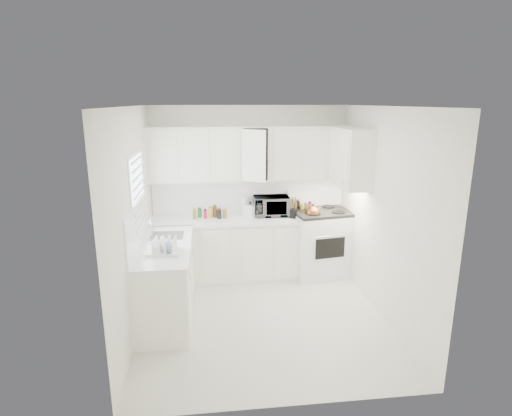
{
  "coord_description": "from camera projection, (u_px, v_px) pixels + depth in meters",
  "views": [
    {
      "loc": [
        -0.64,
        -4.69,
        2.66
      ],
      "look_at": [
        0.0,
        0.7,
        1.25
      ],
      "focal_mm": 29.02,
      "sensor_mm": 36.0,
      "label": 1
    }
  ],
  "objects": [
    {
      "name": "spice_left_2",
      "position": [
        205.0,
        213.0,
        6.28
      ],
      "size": [
        0.06,
        0.06,
        0.13
      ],
      "primitive_type": "cylinder",
      "color": "#BE193F",
      "rests_on": "countertop_back"
    },
    {
      "name": "sauce_right_5",
      "position": [
        305.0,
        208.0,
        6.43
      ],
      "size": [
        0.06,
        0.06,
        0.19
      ],
      "primitive_type": "cylinder",
      "color": "#2A8030",
      "rests_on": "countertop_back"
    },
    {
      "name": "spice_left_0",
      "position": [
        195.0,
        213.0,
        6.26
      ],
      "size": [
        0.06,
        0.06,
        0.13
      ],
      "primitive_type": "cylinder",
      "color": "olive",
      "rests_on": "countertop_back"
    },
    {
      "name": "backsplash_left",
      "position": [
        138.0,
        224.0,
        4.96
      ],
      "size": [
        0.02,
        1.6,
        0.55
      ],
      "primitive_type": "cube",
      "color": "white",
      "rests_on": "wall_left"
    },
    {
      "name": "sauce_right_0",
      "position": [
        287.0,
        208.0,
        6.46
      ],
      "size": [
        0.06,
        0.06,
        0.19
      ],
      "primitive_type": "cylinder",
      "color": "#BE193F",
      "rests_on": "countertop_back"
    },
    {
      "name": "wall_back",
      "position": [
        249.0,
        191.0,
        6.46
      ],
      "size": [
        3.0,
        0.0,
        3.0
      ],
      "primitive_type": "plane",
      "rotation": [
        1.57,
        0.0,
        0.0
      ],
      "color": "white",
      "rests_on": "ground"
    },
    {
      "name": "upper_cabinets_back",
      "position": [
        250.0,
        180.0,
        6.25
      ],
      "size": [
        3.0,
        0.33,
        0.8
      ],
      "primitive_type": null,
      "color": "white",
      "rests_on": "wall_back"
    },
    {
      "name": "dish_rack",
      "position": [
        164.0,
        245.0,
        4.76
      ],
      "size": [
        0.41,
        0.33,
        0.21
      ],
      "primitive_type": null,
      "rotation": [
        0.0,
        0.0,
        -0.13
      ],
      "color": "white",
      "rests_on": "countertop_left"
    },
    {
      "name": "window_blinds",
      "position": [
        139.0,
        195.0,
        5.03
      ],
      "size": [
        0.06,
        0.96,
        1.06
      ],
      "primitive_type": null,
      "color": "white",
      "rests_on": "wall_left"
    },
    {
      "name": "sauce_right_2",
      "position": [
        294.0,
        207.0,
        6.47
      ],
      "size": [
        0.06,
        0.06,
        0.19
      ],
      "primitive_type": "cylinder",
      "color": "brown",
      "rests_on": "countertop_back"
    },
    {
      "name": "tea_kettle",
      "position": [
        313.0,
        211.0,
        6.13
      ],
      "size": [
        0.34,
        0.32,
        0.26
      ],
      "primitive_type": null,
      "rotation": [
        0.0,
        0.0,
        0.34
      ],
      "color": "brown",
      "rests_on": "stove"
    },
    {
      "name": "spice_left_5",
      "position": [
        220.0,
        214.0,
        6.22
      ],
      "size": [
        0.06,
        0.06,
        0.13
      ],
      "primitive_type": "cylinder",
      "color": "black",
      "rests_on": "countertop_back"
    },
    {
      "name": "spice_left_6",
      "position": [
        225.0,
        212.0,
        6.31
      ],
      "size": [
        0.06,
        0.06,
        0.13
      ],
      "primitive_type": "cylinder",
      "color": "olive",
      "rests_on": "countertop_back"
    },
    {
      "name": "wall_left",
      "position": [
        134.0,
        223.0,
        4.75
      ],
      "size": [
        0.0,
        3.2,
        3.2
      ],
      "primitive_type": "plane",
      "rotation": [
        1.57,
        0.0,
        1.57
      ],
      "color": "white",
      "rests_on": "ground"
    },
    {
      "name": "upper_cabinets_right",
      "position": [
        349.0,
        186.0,
        5.81
      ],
      "size": [
        0.33,
        0.9,
        0.8
      ],
      "primitive_type": null,
      "color": "white",
      "rests_on": "wall_right"
    },
    {
      "name": "sauce_right_1",
      "position": [
        291.0,
        208.0,
        6.4
      ],
      "size": [
        0.06,
        0.06,
        0.19
      ],
      "primitive_type": "cylinder",
      "color": "gold",
      "rests_on": "countertop_back"
    },
    {
      "name": "lower_cabinets_back",
      "position": [
        226.0,
        249.0,
        6.34
      ],
      "size": [
        2.22,
        0.6,
        0.9
      ],
      "primitive_type": null,
      "color": "white",
      "rests_on": "floor"
    },
    {
      "name": "sauce_right_3",
      "position": [
        298.0,
        208.0,
        6.42
      ],
      "size": [
        0.06,
        0.06,
        0.19
      ],
      "primitive_type": "cylinder",
      "color": "black",
      "rests_on": "countertop_back"
    },
    {
      "name": "ceiling",
      "position": [
        263.0,
        106.0,
        4.6
      ],
      "size": [
        3.2,
        3.2,
        0.0
      ],
      "primitive_type": "plane",
      "rotation": [
        3.14,
        0.0,
        0.0
      ],
      "color": "white",
      "rests_on": "ground"
    },
    {
      "name": "spice_left_3",
      "position": [
        210.0,
        214.0,
        6.2
      ],
      "size": [
        0.06,
        0.06,
        0.13
      ],
      "primitive_type": "cylinder",
      "color": "gold",
      "rests_on": "countertop_back"
    },
    {
      "name": "lower_cabinets_left",
      "position": [
        166.0,
        282.0,
        5.19
      ],
      "size": [
        0.6,
        1.6,
        0.9
      ],
      "primitive_type": null,
      "color": "white",
      "rests_on": "floor"
    },
    {
      "name": "floor",
      "position": [
        262.0,
        317.0,
        5.25
      ],
      "size": [
        3.2,
        3.2,
        0.0
      ],
      "primitive_type": "plane",
      "color": "silver",
      "rests_on": "ground"
    },
    {
      "name": "backsplash_back",
      "position": [
        249.0,
        195.0,
        6.47
      ],
      "size": [
        2.98,
        0.02,
        0.55
      ],
      "primitive_type": "cube",
      "color": "white",
      "rests_on": "wall_back"
    },
    {
      "name": "stove",
      "position": [
        320.0,
        234.0,
        6.41
      ],
      "size": [
        0.96,
        0.83,
        1.32
      ],
      "primitive_type": null,
      "rotation": [
        0.0,
        0.0,
        0.15
      ],
      "color": "white",
      "rests_on": "floor"
    },
    {
      "name": "rice_cooker",
      "position": [
        250.0,
        209.0,
        6.3
      ],
      "size": [
        0.25,
        0.25,
        0.22
      ],
      "primitive_type": null,
      "rotation": [
        0.0,
        0.0,
        0.15
      ],
      "color": "white",
      "rests_on": "countertop_back"
    },
    {
      "name": "sauce_right_4",
      "position": [
        301.0,
        207.0,
        6.48
      ],
      "size": [
        0.06,
        0.06,
        0.19
      ],
      "primitive_type": "cylinder",
      "color": "olive",
      "rests_on": "countertop_back"
    },
    {
      "name": "sink",
      "position": [
        167.0,
        227.0,
        5.37
      ],
      "size": [
        0.42,
        0.38,
        0.3
      ],
      "primitive_type": null,
      "color": "gray",
      "rests_on": "countertop_left"
    },
    {
      "name": "spice_left_4",
      "position": [
        215.0,
        212.0,
        6.3
      ],
      "size": [
        0.06,
        0.06,
        0.13
      ],
      "primitive_type": "cylinder",
      "color": "brown",
      "rests_on": "countertop_back"
    },
    {
      "name": "wall_right",
      "position": [
        383.0,
        215.0,
        5.09
      ],
      "size": [
        0.0,
        3.2,
        3.2
      ],
      "primitive_type": "plane",
      "rotation": [
        1.57,
        0.0,
        -1.57
      ],
      "color": "white",
      "rests_on": "ground"
    },
    {
      "name": "sauce_right_6",
      "position": [
        308.0,
        207.0,
        6.49
      ],
      "size": [
        0.06,
        0.06,
        0.19
      ],
      "primitive_type": "cylinder",
      "color": "#BE193F",
      "rests_on": "countertop_back"
    },
    {
      "name": "utensil_crock",
      "position": [
        294.0,
        207.0,
        6.19
      ],
      "size": [
        0.14,
        0.14,
        0.34
      ],
      "primitive_type": null,
      "rotation": [
        0.0,
        0.0,
        -0.24
      ],
      "color": "black",
      "rests_on": "countertop_back"
    },
    {
      "name": "paper_towel",
      "position": [
        245.0,
        206.0,
        6.38
      ],
      "size": [
        0.12,
        0.12,
        0.27
      ],
      "primitive_type": "cylinder",
      "color": "white",
      "rests_on": "countertop_back"
    },
    {
      "name": "wall_front",
      "position": [
        289.0,
        272.0,
        3.38
      ],
      "size": [
        3.0,
        0.0,
        3.0
      ],
      "primitive_type": "plane",
      "rotation": [
        -1.57,
        0.0,
        0.0
      ],
      "color": "white",
      "rests_on": "ground"
    },
    {
      "name": "spice_left_1",
      "position": [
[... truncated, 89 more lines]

